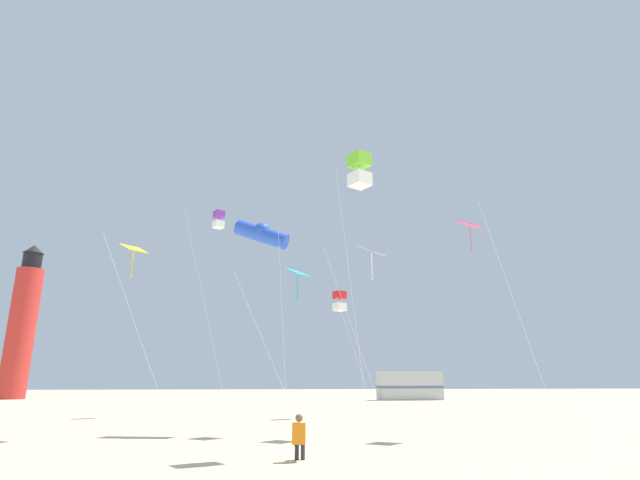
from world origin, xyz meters
name	(u,v)px	position (x,y,z in m)	size (l,w,h in m)	color
kite_flyer_standing	(299,436)	(-0.42, 6.70, 0.61)	(0.38, 0.54, 1.16)	orange
kite_diamond_rainbow	(473,231)	(6.81, 11.39, 7.78)	(3.18, 3.12, 8.31)	silver
kite_box_scarlet	(340,301)	(2.82, 21.48, 6.41)	(2.39, 2.33, 6.99)	silver
kite_diamond_white	(371,257)	(2.74, 12.08, 6.78)	(2.56, 2.56, 7.24)	silver
kite_box_violet	(219,220)	(-4.69, 24.20, 12.02)	(3.32, 2.37, 12.63)	silver
kite_box_lime	(359,171)	(1.58, 7.97, 8.71)	(1.22, 1.22, 9.30)	silver
kite_diamond_gold	(134,254)	(-6.72, 12.89, 6.84)	(2.86, 2.86, 7.31)	silver
kite_diamond_cyan	(296,277)	(-0.21, 13.12, 6.09)	(3.27, 3.27, 6.52)	silver
kite_tube_blue	(262,234)	(-1.69, 14.15, 8.23)	(2.62, 2.03, 8.94)	silver
lighthouse_distant	(22,324)	(-28.09, 50.77, 7.84)	(2.80, 2.80, 16.80)	red
rv_van_silver	(409,386)	(13.23, 44.41, 1.39)	(6.55, 2.66, 2.80)	#B7BABF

